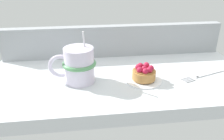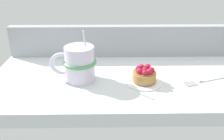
# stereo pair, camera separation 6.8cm
# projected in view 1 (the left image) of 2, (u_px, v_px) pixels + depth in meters

# --- Properties ---
(ground_plane) EXTENTS (0.81, 0.39, 0.04)m
(ground_plane) POSITION_uv_depth(u_px,v_px,m) (121.00, 82.00, 0.74)
(ground_plane) COLOR silver
(window_rail_back) EXTENTS (0.80, 0.03, 0.11)m
(window_rail_back) POSITION_uv_depth(u_px,v_px,m) (114.00, 41.00, 0.86)
(window_rail_back) COLOR #9EA3A8
(window_rail_back) RESTS_ON ground_plane
(dessert_plate) EXTENTS (0.11, 0.11, 0.01)m
(dessert_plate) POSITION_uv_depth(u_px,v_px,m) (144.00, 80.00, 0.70)
(dessert_plate) COLOR white
(dessert_plate) RESTS_ON ground_plane
(raspberry_tart) EXTENTS (0.07, 0.07, 0.04)m
(raspberry_tart) POSITION_uv_depth(u_px,v_px,m) (144.00, 73.00, 0.69)
(raspberry_tart) COLOR #B77F42
(raspberry_tart) RESTS_ON dessert_plate
(coffee_mug) EXTENTS (0.14, 0.10, 0.15)m
(coffee_mug) POSITION_uv_depth(u_px,v_px,m) (78.00, 65.00, 0.67)
(coffee_mug) COLOR silver
(coffee_mug) RESTS_ON ground_plane
(dessert_fork) EXTENTS (0.16, 0.07, 0.01)m
(dessert_fork) POSITION_uv_depth(u_px,v_px,m) (204.00, 75.00, 0.73)
(dessert_fork) COLOR silver
(dessert_fork) RESTS_ON ground_plane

